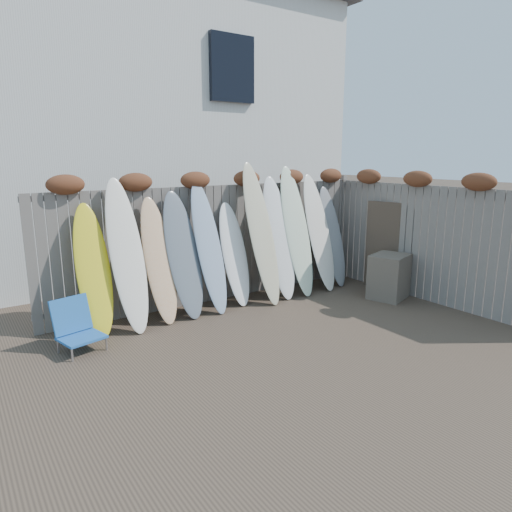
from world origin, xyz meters
TOP-DOWN VIEW (x-y plane):
  - ground at (0.00, 0.00)m, footprint 80.00×80.00m
  - back_fence at (0.06, 2.39)m, footprint 6.05×0.28m
  - right_fence at (2.99, 0.25)m, footprint 0.28×4.40m
  - house at (0.50, 6.50)m, footprint 8.50×5.50m
  - beach_chair at (-2.59, 1.58)m, footprint 0.62×0.65m
  - wooden_crate at (2.55, 0.74)m, footprint 0.81×0.74m
  - lattice_panel at (2.98, 1.03)m, footprint 0.31×1.08m
  - surfboard_0 at (-2.21, 1.99)m, footprint 0.48×0.67m
  - surfboard_1 at (-1.75, 1.93)m, footprint 0.53×0.80m
  - surfboard_2 at (-1.24, 1.98)m, footprint 0.49×0.70m
  - surfboard_3 at (-0.84, 1.98)m, footprint 0.61×0.75m
  - surfboard_4 at (-0.39, 1.97)m, footprint 0.53×0.79m
  - surfboard_5 at (0.13, 2.04)m, footprint 0.49×0.64m
  - surfboard_6 at (0.58, 1.89)m, footprint 0.57×0.88m
  - surfboard_7 at (1.01, 1.96)m, footprint 0.56×0.79m
  - surfboard_8 at (1.40, 1.94)m, footprint 0.52×0.82m
  - surfboard_9 at (1.95, 1.94)m, footprint 0.58×0.80m
  - surfboard_10 at (2.35, 1.99)m, footprint 0.46×0.68m

SIDE VIEW (x-z plane):
  - ground at x=0.00m, z-range 0.00..0.00m
  - beach_chair at x=-2.59m, z-range -0.02..0.66m
  - wooden_crate at x=2.55m, z-range 0.00..0.79m
  - lattice_panel at x=2.98m, z-range 0.00..1.65m
  - surfboard_5 at x=0.13m, z-range 0.00..1.72m
  - surfboard_0 at x=-2.21m, z-range 0.00..1.86m
  - surfboard_2 at x=-1.24m, z-range 0.00..1.89m
  - surfboard_10 at x=2.35m, z-range 0.00..1.91m
  - surfboard_3 at x=-0.84m, z-range 0.00..1.97m
  - surfboard_4 at x=-0.39m, z-range 0.00..2.10m
  - surfboard_7 at x=1.01m, z-range 0.00..2.14m
  - surfboard_9 at x=1.95m, z-range 0.00..2.16m
  - surfboard_1 at x=-1.75m, z-range 0.00..2.19m
  - right_fence at x=2.99m, z-range 0.02..2.26m
  - surfboard_8 at x=1.40m, z-range 0.00..2.31m
  - back_fence at x=0.06m, z-range 0.06..2.30m
  - surfboard_6 at x=0.58m, z-range 0.00..2.40m
  - house at x=0.50m, z-range 0.04..6.36m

